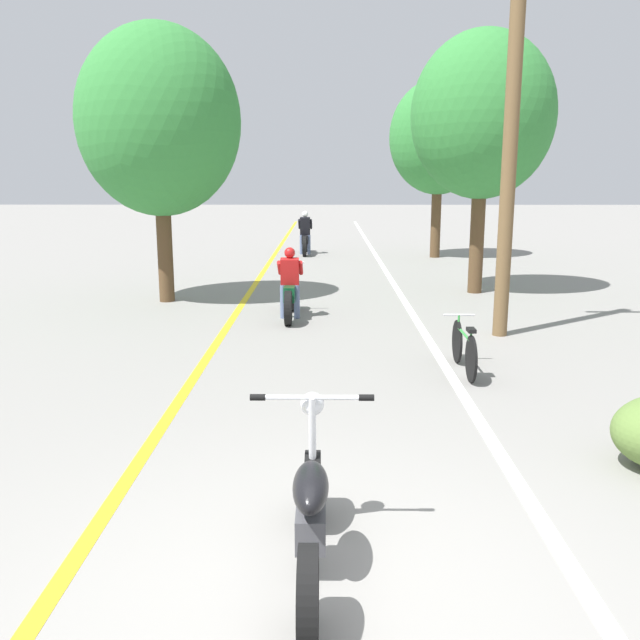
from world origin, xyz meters
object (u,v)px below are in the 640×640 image
(motorcycle_foreground, at_px, (311,512))
(motorcycle_rider_lead, at_px, (290,291))
(utility_pole, at_px, (511,136))
(roadside_tree_left, at_px, (159,122))
(motorcycle_rider_far, at_px, (305,238))
(bicycle_parked, at_px, (464,348))
(roadside_tree_right_far, at_px, (439,138))
(roadside_tree_right_near, at_px, (483,116))

(motorcycle_foreground, distance_m, motorcycle_rider_lead, 8.42)
(utility_pole, height_order, roadside_tree_left, utility_pole)
(motorcycle_foreground, relative_size, motorcycle_rider_lead, 0.98)
(motorcycle_foreground, xyz_separation_m, motorcycle_rider_far, (-0.62, 19.08, 0.12))
(motorcycle_foreground, bearing_deg, motorcycle_rider_far, 91.86)
(motorcycle_rider_lead, distance_m, bicycle_parked, 4.43)
(motorcycle_rider_lead, height_order, bicycle_parked, motorcycle_rider_lead)
(roadside_tree_left, bearing_deg, motorcycle_rider_far, 73.29)
(motorcycle_rider_far, bearing_deg, motorcycle_rider_lead, -89.79)
(roadside_tree_left, xyz_separation_m, motorcycle_rider_far, (2.70, 8.98, -3.17))
(motorcycle_rider_lead, xyz_separation_m, bicycle_parked, (2.57, -3.61, -0.17))
(utility_pole, relative_size, motorcycle_rider_lead, 3.20)
(roadside_tree_right_far, bearing_deg, motorcycle_foreground, -101.49)
(motorcycle_rider_far, bearing_deg, motorcycle_foreground, -88.14)
(utility_pole, relative_size, roadside_tree_right_far, 1.12)
(utility_pole, relative_size, roadside_tree_right_near, 1.10)
(utility_pole, distance_m, bicycle_parked, 3.80)
(utility_pole, xyz_separation_m, bicycle_parked, (-1.05, -2.19, -2.92))
(utility_pole, height_order, bicycle_parked, utility_pole)
(roadside_tree_right_far, bearing_deg, motorcycle_rider_lead, -113.60)
(roadside_tree_left, distance_m, bicycle_parked, 8.23)
(roadside_tree_left, bearing_deg, roadside_tree_right_far, 49.05)
(motorcycle_foreground, bearing_deg, roadside_tree_right_near, 72.60)
(roadside_tree_left, relative_size, motorcycle_rider_lead, 2.85)
(roadside_tree_right_near, distance_m, roadside_tree_right_far, 6.91)
(motorcycle_foreground, height_order, bicycle_parked, motorcycle_foreground)
(utility_pole, bearing_deg, motorcycle_foreground, -113.52)
(roadside_tree_right_far, height_order, motorcycle_foreground, roadside_tree_right_far)
(motorcycle_foreground, bearing_deg, motorcycle_rider_lead, 93.95)
(roadside_tree_right_far, bearing_deg, bicycle_parked, -97.26)
(roadside_tree_left, bearing_deg, motorcycle_rider_lead, -31.93)
(motorcycle_foreground, distance_m, bicycle_parked, 5.18)
(roadside_tree_right_near, distance_m, motorcycle_rider_lead, 6.06)
(utility_pole, distance_m, motorcycle_foreground, 8.12)
(roadside_tree_left, height_order, bicycle_parked, roadside_tree_left)
(utility_pole, height_order, roadside_tree_right_near, utility_pole)
(roadside_tree_left, height_order, motorcycle_rider_far, roadside_tree_left)
(bicycle_parked, bearing_deg, roadside_tree_right_near, 76.61)
(roadside_tree_right_near, xyz_separation_m, motorcycle_rider_far, (-4.15, 7.81, -3.37))
(roadside_tree_right_far, height_order, motorcycle_rider_lead, roadside_tree_right_far)
(roadside_tree_right_far, height_order, roadside_tree_left, roadside_tree_right_far)
(motorcycle_foreground, bearing_deg, roadside_tree_right_far, 78.51)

